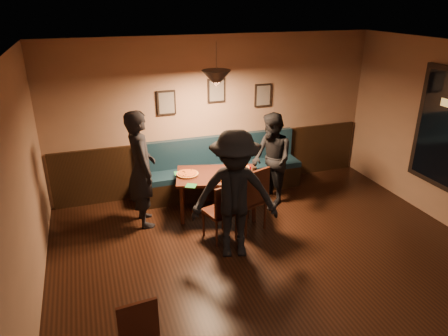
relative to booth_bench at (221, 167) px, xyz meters
name	(u,v)px	position (x,y,z in m)	size (l,w,h in m)	color
floor	(306,301)	(0.00, -3.20, -0.50)	(7.00, 7.00, 0.00)	black
ceiling	(329,63)	(0.00, -3.20, 2.30)	(7.00, 7.00, 0.00)	silver
wall_back	(216,115)	(0.00, 0.30, 0.90)	(6.00, 6.00, 0.00)	#8C704F
wall_left	(7,248)	(-3.00, -3.20, 0.90)	(7.00, 7.00, 0.00)	#8C704F
wainscot	(217,162)	(0.00, 0.27, 0.00)	(5.88, 0.06, 1.00)	black
booth_bench	(221,167)	(0.00, 0.00, 0.00)	(3.00, 0.60, 1.00)	#0F232D
picture_left	(166,103)	(-0.90, 0.27, 1.20)	(0.32, 0.04, 0.42)	black
picture_center	(216,90)	(0.00, 0.27, 1.35)	(0.32, 0.04, 0.42)	black
picture_right	(263,95)	(0.90, 0.27, 1.20)	(0.32, 0.04, 0.42)	black
pendant_lamp	(216,79)	(-0.32, -0.74, 1.75)	(0.44, 0.44, 0.25)	black
dining_table	(217,194)	(-0.32, -0.74, -0.15)	(1.31, 0.84, 0.70)	black
chair_near_left	(220,210)	(-0.53, -1.50, -0.04)	(0.41, 0.41, 0.93)	black
chair_near_right	(247,198)	(-0.04, -1.37, 0.03)	(0.46, 0.46, 1.05)	#33200E
diner_left	(141,169)	(-1.53, -0.68, 0.43)	(0.68, 0.44, 1.86)	black
diner_right	(272,160)	(0.68, -0.67, 0.30)	(0.78, 0.61, 1.61)	black
diner_front	(235,195)	(-0.47, -1.96, 0.41)	(1.18, 0.68, 1.83)	black
pizza_a	(187,174)	(-0.79, -0.62, 0.22)	(0.36, 0.36, 0.04)	orange
pizza_b	(225,177)	(-0.25, -0.93, 0.22)	(0.31, 0.31, 0.04)	#C06F24
pizza_c	(239,168)	(0.10, -0.64, 0.22)	(0.35, 0.35, 0.04)	orange
soda_glass	(254,172)	(0.22, -1.02, 0.28)	(0.07, 0.07, 0.16)	black
tabasco_bottle	(250,168)	(0.22, -0.83, 0.26)	(0.03, 0.03, 0.12)	#990516
napkin_a	(179,173)	(-0.90, -0.51, 0.20)	(0.17, 0.17, 0.01)	#217D3B
napkin_b	(191,186)	(-0.84, -1.04, 0.20)	(0.16, 0.16, 0.01)	#1C692A
cutlery_set	(223,184)	(-0.36, -1.15, 0.20)	(0.02, 0.19, 0.00)	silver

